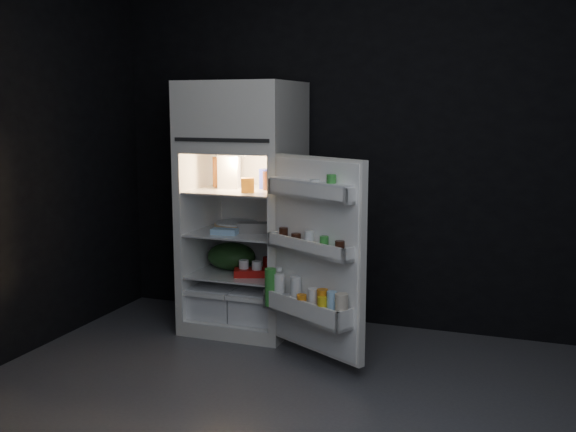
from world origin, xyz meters
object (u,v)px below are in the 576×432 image
at_px(milk_jug, 229,172).
at_px(egg_carton, 257,228).
at_px(refrigerator, 245,198).
at_px(fridge_door, 314,259).
at_px(yogurt_tray, 252,273).

relative_size(milk_jug, egg_carton, 0.87).
xyz_separation_m(refrigerator, milk_jug, (-0.11, -0.02, 0.19)).
height_order(fridge_door, yogurt_tray, fridge_door).
bearing_deg(refrigerator, yogurt_tray, -52.80).
distance_m(fridge_door, milk_jug, 1.08).
xyz_separation_m(fridge_door, yogurt_tray, (-0.59, 0.41, -0.23)).
height_order(fridge_door, milk_jug, fridge_door).
xyz_separation_m(refrigerator, fridge_door, (0.71, -0.56, -0.27)).
distance_m(egg_carton, yogurt_tray, 0.32).
bearing_deg(yogurt_tray, milk_jug, 128.38).
height_order(refrigerator, milk_jug, refrigerator).
bearing_deg(milk_jug, refrigerator, -3.01).
height_order(refrigerator, yogurt_tray, refrigerator).
bearing_deg(milk_jug, yogurt_tray, -44.04).
xyz_separation_m(egg_carton, yogurt_tray, (-0.01, -0.08, -0.31)).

